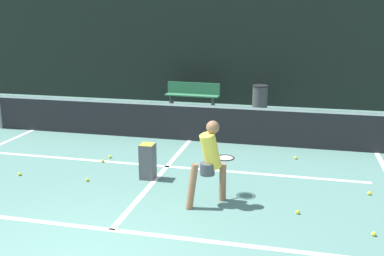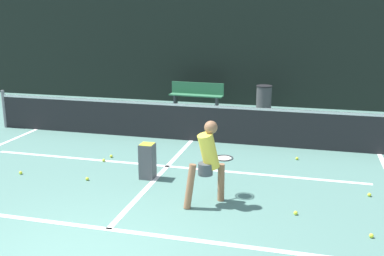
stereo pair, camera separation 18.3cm
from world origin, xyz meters
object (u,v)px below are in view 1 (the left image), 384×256
Objects in this scene: trash_bin at (260,98)px; parked_car at (319,80)px; player_practicing at (210,159)px; courtside_bench at (193,94)px; ball_hopper at (148,160)px.

trash_bin is 4.20m from parked_car.
courtside_bench is at bearing 61.35° from player_practicing.
ball_hopper is at bearing -108.90° from parked_car.
trash_bin is (1.59, 6.75, 0.07)m from ball_hopper.
courtside_bench is at bearing -139.70° from parked_car.
player_practicing is 7.65m from trash_bin.
parked_car is at bearing 35.15° from player_practicing.
trash_bin is at bearing 44.62° from player_practicing.
ball_hopper is at bearing 103.84° from player_practicing.
player_practicing is at bearing -71.99° from courtside_bench.
trash_bin is (2.30, -0.07, -0.04)m from courtside_bench.
player_practicing reaches higher than trash_bin.
parked_car reaches higher than trash_bin.
player_practicing is 0.33× the size of parked_car.
trash_bin reaches higher than courtside_bench.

